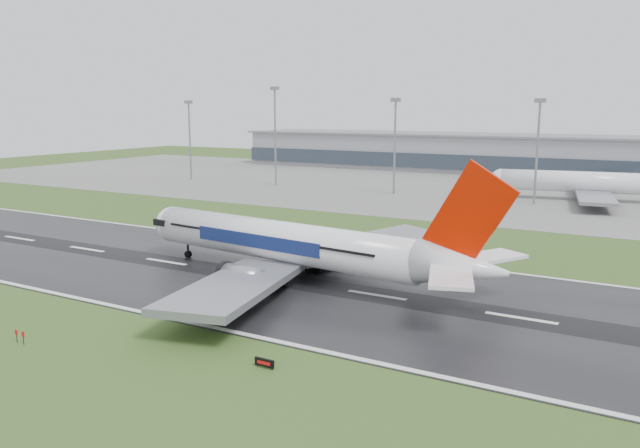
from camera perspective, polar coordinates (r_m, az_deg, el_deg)
The scene contains 11 objects.
ground at distance 98.16m, azimuth -5.47°, elevation -4.94°, with size 520.00×520.00×0.00m, color #2F4C1B.
runway at distance 98.14m, azimuth -5.47°, elevation -4.91°, with size 400.00×45.00×0.10m, color black.
apron at distance 211.32m, azimuth 14.18°, elevation 3.18°, with size 400.00×130.00×0.08m, color slate.
terminal at distance 268.76m, azimuth 17.63°, elevation 6.13°, with size 240.00×36.00×15.00m, color gray.
main_airliner at distance 93.87m, azimuth -1.71°, elevation 0.41°, with size 64.46×61.39×19.03m, color white, non-canonical shape.
parked_airliner at distance 193.51m, azimuth 23.87°, elevation 4.52°, with size 58.85×54.79×17.25m, color white, non-canonical shape.
runway_sign at distance 65.05m, azimuth -5.17°, elevation -12.73°, with size 2.30×0.26×1.04m, color black, non-canonical shape.
floodmast_0 at distance 235.92m, azimuth -11.96°, elevation 7.43°, with size 0.64×0.64×28.09m, color gray.
floodmast_1 at distance 212.81m, azimuth -4.16°, elevation 7.90°, with size 0.64×0.64×32.46m, color gray.
floodmast_2 at distance 192.35m, azimuth 6.94°, elevation 6.95°, with size 0.64×0.64×28.34m, color gray.
floodmast_3 at distance 180.66m, azimuth 19.46°, elevation 6.12°, with size 0.64×0.64×27.88m, color gray.
Camera 1 is at (54.07, -77.59, 26.27)m, focal length 34.54 mm.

